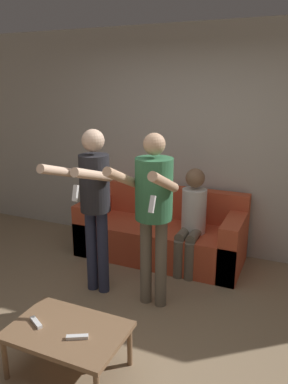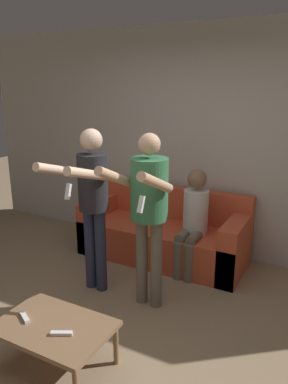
{
  "view_description": "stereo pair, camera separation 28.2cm",
  "coord_description": "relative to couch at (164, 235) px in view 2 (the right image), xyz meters",
  "views": [
    {
      "loc": [
        1.26,
        -2.23,
        2.05
      ],
      "look_at": [
        -0.23,
        1.19,
        0.95
      ],
      "focal_mm": 35.0,
      "sensor_mm": 36.0,
      "label": 1
    },
    {
      "loc": [
        1.52,
        -2.11,
        2.05
      ],
      "look_at": [
        -0.23,
        1.19,
        0.95
      ],
      "focal_mm": 35.0,
      "sensor_mm": 36.0,
      "label": 2
    }
  ],
  "objects": [
    {
      "name": "ground_plane",
      "position": [
        0.23,
        -1.7,
        -0.28
      ],
      "size": [
        14.0,
        14.0,
        0.0
      ],
      "primitive_type": "plane",
      "color": "#937A5B"
    },
    {
      "name": "wall_back",
      "position": [
        0.23,
        0.43,
        1.07
      ],
      "size": [
        6.4,
        0.06,
        2.7
      ],
      "color": "#B7B2A8",
      "rests_on": "ground_plane"
    },
    {
      "name": "couch",
      "position": [
        0.0,
        0.0,
        0.0
      ],
      "size": [
        1.96,
        0.79,
        0.82
      ],
      "color": "#C64C2D",
      "rests_on": "ground_plane"
    },
    {
      "name": "person_standing_left",
      "position": [
        -0.3,
        -1.01,
        0.73
      ],
      "size": [
        0.41,
        0.74,
        1.64
      ],
      "color": "#282D47",
      "rests_on": "ground_plane"
    },
    {
      "name": "person_standing_right",
      "position": [
        0.3,
        -1.0,
        0.75
      ],
      "size": [
        0.46,
        0.71,
        1.64
      ],
      "color": "#6B6051",
      "rests_on": "ground_plane"
    },
    {
      "name": "person_seated",
      "position": [
        0.43,
        -0.17,
        0.34
      ],
      "size": [
        0.27,
        0.51,
        1.16
      ],
      "color": "#6B6051",
      "rests_on": "ground_plane"
    },
    {
      "name": "coffee_table",
      "position": [
        0.08,
        -2.06,
        0.04
      ],
      "size": [
        0.83,
        0.56,
        0.36
      ],
      "color": "#846042",
      "rests_on": "ground_plane"
    },
    {
      "name": "remote_near",
      "position": [
        0.21,
        -2.12,
        0.09
      ],
      "size": [
        0.15,
        0.1,
        0.02
      ],
      "color": "white",
      "rests_on": "coffee_table"
    },
    {
      "name": "remote_far",
      "position": [
        -0.16,
        -2.1,
        0.09
      ],
      "size": [
        0.15,
        0.1,
        0.02
      ],
      "color": "white",
      "rests_on": "coffee_table"
    }
  ]
}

